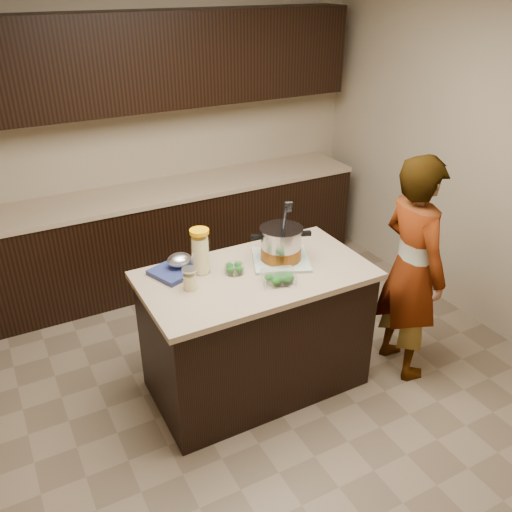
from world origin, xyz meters
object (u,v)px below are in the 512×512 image
(stock_pot, at_px, (281,246))
(lemonade_pitcher, at_px, (200,253))
(person, at_px, (412,269))
(island, at_px, (256,331))

(stock_pot, distance_m, lemonade_pitcher, 0.53)
(stock_pot, distance_m, person, 0.92)
(island, bearing_deg, stock_pot, 15.98)
(island, distance_m, lemonade_pitcher, 0.68)
(island, xyz_separation_m, person, (1.03, -0.31, 0.35))
(person, bearing_deg, stock_pot, 71.25)
(stock_pot, bearing_deg, island, -145.36)
(island, xyz_separation_m, stock_pot, (0.22, 0.06, 0.56))
(stock_pot, relative_size, person, 0.25)
(stock_pot, height_order, lemonade_pitcher, stock_pot)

